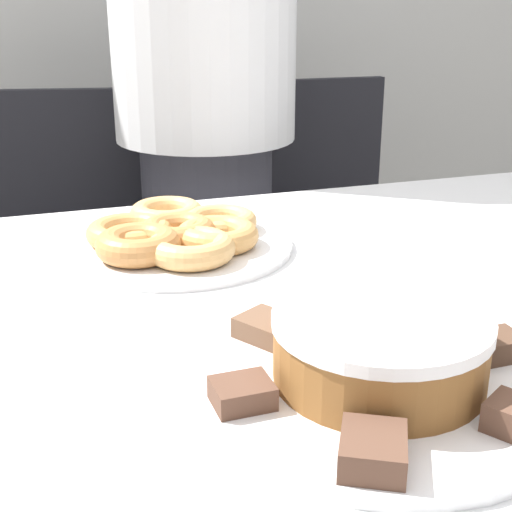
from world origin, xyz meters
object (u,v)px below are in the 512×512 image
office_chair_right (329,267)px  plate_donuts (178,246)px  plate_cake (376,383)px  person_standing (205,117)px  office_chair_left (60,301)px  frosted_cake (379,347)px

office_chair_right → plate_donuts: (-0.54, -0.66, 0.34)m
plate_cake → plate_donuts: same height
person_standing → office_chair_left: bearing=163.9°
frosted_cake → office_chair_left: bearing=102.2°
office_chair_right → plate_cake: (-0.46, -1.09, 0.34)m
office_chair_right → plate_cake: size_ratio=2.64×
plate_cake → frosted_cake: (-0.00, -0.00, 0.04)m
office_chair_right → plate_donuts: office_chair_right is taller
plate_cake → plate_donuts: 0.45m
person_standing → frosted_cake: person_standing is taller
person_standing → office_chair_right: (0.35, 0.10, -0.43)m
person_standing → plate_donuts: (-0.19, -0.56, -0.09)m
office_chair_left → frosted_cake: size_ratio=4.60×
office_chair_left → plate_cake: bearing=-65.5°
plate_donuts → frosted_cake: size_ratio=1.65×
person_standing → plate_cake: (-0.10, -0.99, -0.09)m
office_chair_left → office_chair_right: bearing=12.4°
office_chair_right → plate_cake: office_chair_right is taller
office_chair_left → plate_donuts: office_chair_left is taller
office_chair_right → plate_cake: bearing=-111.1°
person_standing → plate_cake: bearing=-95.9°
person_standing → frosted_cake: (-0.10, -0.99, -0.05)m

